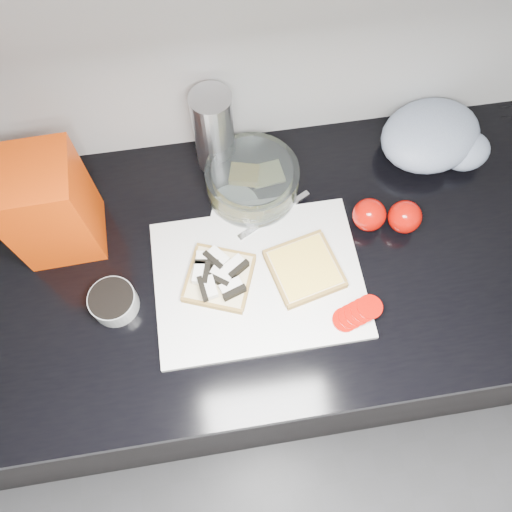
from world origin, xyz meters
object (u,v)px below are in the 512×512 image
Objects in this scene: cutting_board at (258,279)px; glass_bowl at (252,182)px; steel_canister at (214,132)px; bread_bag at (49,207)px.

glass_bowl is (0.02, 0.20, 0.03)m from cutting_board.
steel_canister is (-0.04, 0.29, 0.09)m from cutting_board.
glass_bowl is at bearing 84.55° from cutting_board.
bread_bag reaches higher than cutting_board.
bread_bag reaches higher than glass_bowl.
cutting_board is 2.04× the size of steel_canister.
bread_bag reaches higher than steel_canister.
glass_bowl is 0.13m from steel_canister.
bread_bag is (-0.38, -0.05, 0.08)m from glass_bowl.
glass_bowl is at bearing 4.91° from bread_bag.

